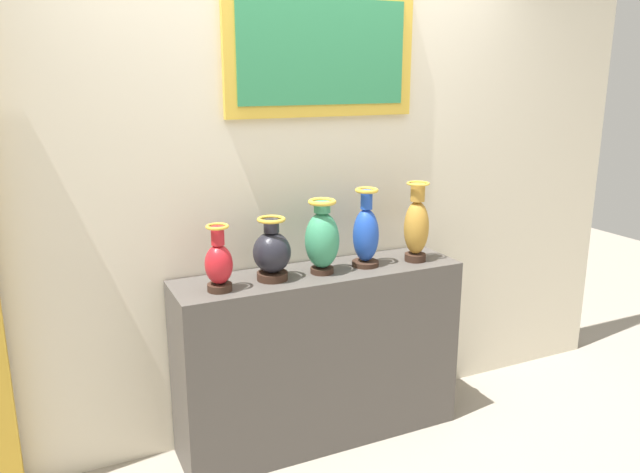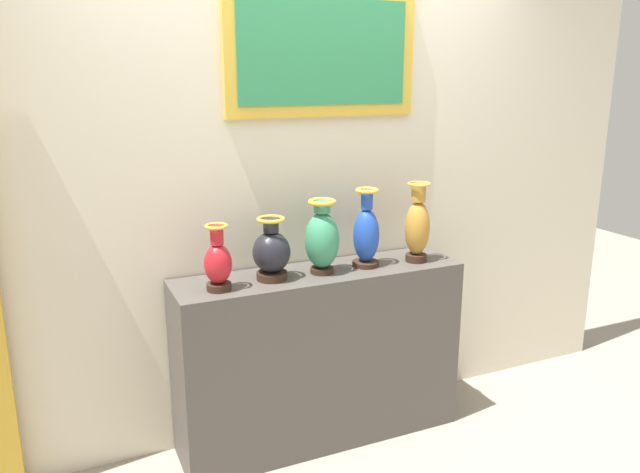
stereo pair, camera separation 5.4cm
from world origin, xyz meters
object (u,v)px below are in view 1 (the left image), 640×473
at_px(vase_crimson, 219,263).
at_px(vase_jade, 323,238).
at_px(vase_onyx, 272,252).
at_px(vase_sapphire, 366,233).
at_px(vase_ochre, 416,226).

relative_size(vase_crimson, vase_jade, 0.83).
height_order(vase_crimson, vase_jade, vase_jade).
bearing_deg(vase_jade, vase_onyx, 178.24).
xyz_separation_m(vase_onyx, vase_sapphire, (0.52, 0.01, 0.04)).
distance_m(vase_jade, vase_ochre, 0.54).
height_order(vase_jade, vase_ochre, vase_ochre).
xyz_separation_m(vase_sapphire, vase_ochre, (0.28, -0.03, 0.02)).
relative_size(vase_jade, vase_ochre, 0.89).
height_order(vase_onyx, vase_jade, vase_jade).
distance_m(vase_onyx, vase_jade, 0.27).
height_order(vase_onyx, vase_sapphire, vase_sapphire).
bearing_deg(vase_ochre, vase_sapphire, 173.04).
height_order(vase_crimson, vase_ochre, vase_ochre).
bearing_deg(vase_ochre, vase_crimson, -179.17).
height_order(vase_sapphire, vase_ochre, vase_ochre).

